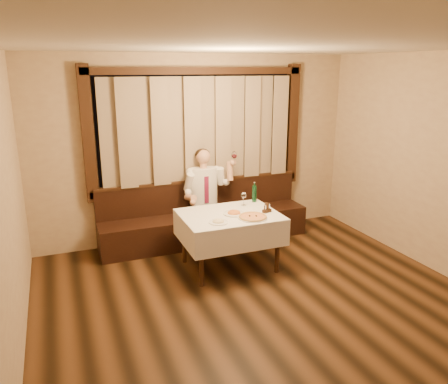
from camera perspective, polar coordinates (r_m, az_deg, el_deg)
name	(u,v)px	position (r m, az deg, el deg)	size (l,w,h in m)	color
room	(254,170)	(4.86, 4.00, 2.86)	(5.01, 6.01, 2.81)	black
banquette	(205,221)	(6.76, -2.56, -3.84)	(3.20, 0.61, 0.94)	black
dining_table	(230,221)	(5.74, 0.73, -3.87)	(1.27, 0.97, 0.76)	black
pizza	(253,217)	(5.55, 3.77, -3.27)	(0.38, 0.38, 0.04)	white
pasta_red	(234,211)	(5.68, 1.31, -2.55)	(0.28, 0.28, 0.09)	white
pasta_cream	(218,220)	(5.37, -0.74, -3.71)	(0.24, 0.24, 0.08)	white
green_bottle	(254,193)	(6.20, 3.98, -0.17)	(0.06, 0.06, 0.29)	#12562E
table_wine_glass	(244,196)	(6.00, 2.59, -0.51)	(0.07, 0.07, 0.19)	white
cruet_caddy	(267,209)	(5.78, 5.62, -2.20)	(0.13, 0.10, 0.13)	black
seated_man	(206,190)	(6.51, -2.40, 0.25)	(0.80, 0.60, 1.44)	black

